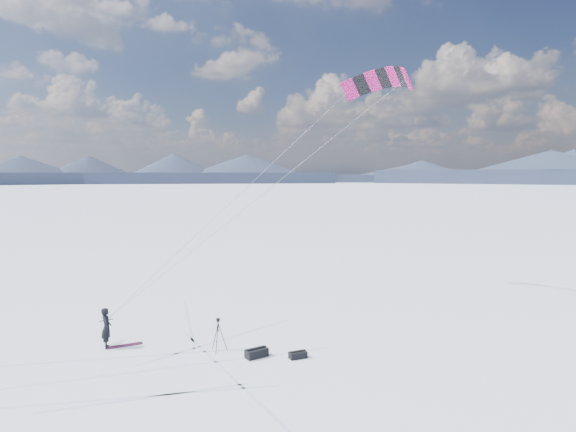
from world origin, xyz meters
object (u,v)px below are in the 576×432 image
snowboard (125,345)px  tripod (218,330)px  snowkiter (107,348)px  gear_bag_a (257,353)px  gear_bag_b (298,355)px

snowboard → tripod: tripod is taller
snowkiter → gear_bag_a: size_ratio=1.85×
tripod → gear_bag_b: (2.33, -2.13, -0.70)m
snowkiter → gear_bag_a: bearing=-126.5°
gear_bag_a → tripod: bearing=123.6°
gear_bag_b → gear_bag_a: bearing=153.9°
tripod → gear_bag_b: tripod is taller
snowkiter → snowboard: bearing=-98.9°
snowkiter → tripod: size_ratio=1.24×
snowkiter → snowboard: size_ratio=1.17×
snowboard → tripod: bearing=-33.9°
snowboard → gear_bag_a: bearing=-38.4°
snowboard → gear_bag_b: 7.01m
snowboard → tripod: (3.09, -2.32, 0.81)m
snowkiter → gear_bag_b: bearing=-125.3°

